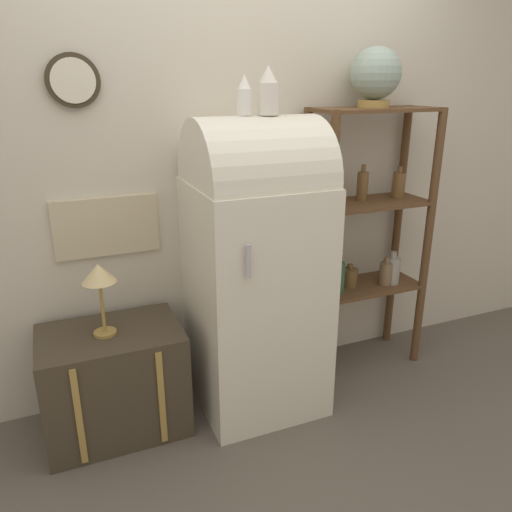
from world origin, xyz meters
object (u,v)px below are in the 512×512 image
refrigerator (256,263)px  vase_center (268,92)px  suitcase_trunk (114,381)px  globe (376,75)px  desk_lamp (99,279)px  vase_left (244,97)px

refrigerator → vase_center: (0.06, -0.01, 0.85)m
suitcase_trunk → vase_center: 1.63m
suitcase_trunk → globe: size_ratio=2.19×
globe → desk_lamp: (-1.55, -0.12, -0.91)m
suitcase_trunk → vase_left: bearing=-2.7°
vase_left → desk_lamp: 1.09m
refrigerator → desk_lamp: bearing=177.9°
refrigerator → suitcase_trunk: refrigerator is taller
vase_left → vase_center: (0.11, -0.02, 0.02)m
refrigerator → desk_lamp: refrigerator is taller
vase_center → desk_lamp: vase_center is taller
vase_center → globe: bearing=12.4°
globe → vase_left: globe is taller
refrigerator → globe: globe is taller
globe → vase_left: (-0.82, -0.14, -0.10)m
desk_lamp → vase_left: bearing=-1.6°
globe → vase_center: 0.73m
suitcase_trunk → vase_center: bearing=-3.8°
suitcase_trunk → vase_left: vase_left is taller
vase_center → desk_lamp: size_ratio=0.61×
refrigerator → suitcase_trunk: (-0.77, 0.04, -0.55)m
refrigerator → vase_left: size_ratio=8.63×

